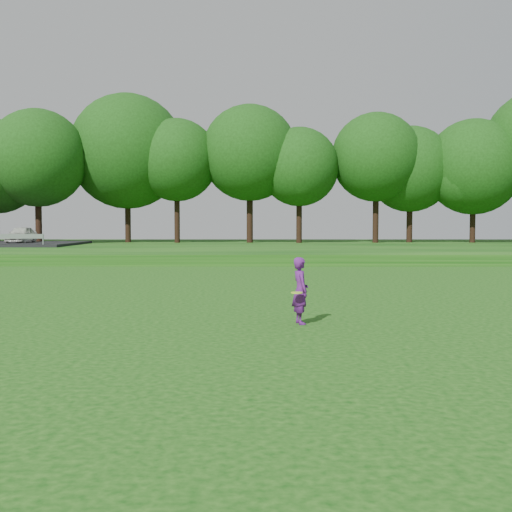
{
  "coord_description": "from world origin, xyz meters",
  "views": [
    {
      "loc": [
        1.37,
        -13.74,
        2.25
      ],
      "look_at": [
        1.29,
        4.38,
        1.3
      ],
      "focal_mm": 45.0,
      "sensor_mm": 36.0,
      "label": 1
    }
  ],
  "objects": [
    {
      "name": "woman",
      "position": [
        2.29,
        0.38,
        0.74
      ],
      "size": [
        0.48,
        0.77,
        1.48
      ],
      "color": "#5E1A77",
      "rests_on": "ground"
    },
    {
      "name": "berm",
      "position": [
        0.0,
        34.0,
        0.3
      ],
      "size": [
        130.0,
        30.0,
        0.6
      ],
      "primitive_type": "cube",
      "color": "#0D3F0C",
      "rests_on": "ground"
    },
    {
      "name": "ground",
      "position": [
        0.0,
        0.0,
        0.0
      ],
      "size": [
        140.0,
        140.0,
        0.0
      ],
      "primitive_type": "plane",
      "color": "#0D3F0C",
      "rests_on": "ground"
    },
    {
      "name": "treeline",
      "position": [
        0.0,
        38.0,
        8.1
      ],
      "size": [
        104.0,
        7.0,
        15.0
      ],
      "primitive_type": null,
      "color": "#163D0E",
      "rests_on": "berm"
    },
    {
      "name": "walking_path",
      "position": [
        0.0,
        20.0,
        0.02
      ],
      "size": [
        130.0,
        1.6,
        0.04
      ],
      "primitive_type": "cube",
      "color": "gray",
      "rests_on": "ground"
    }
  ]
}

